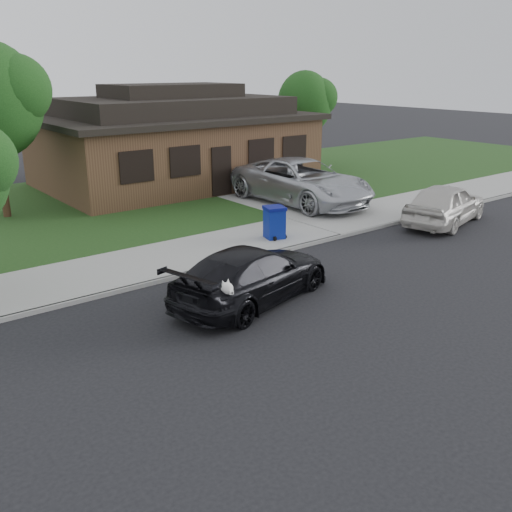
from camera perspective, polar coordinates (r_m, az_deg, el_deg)
ground at (r=14.74m, az=8.05°, el=-3.82°), size 120.00×120.00×0.00m
sidewalk at (r=18.33m, az=-3.13°, el=1.01°), size 60.00×3.00×0.12m
curb at (r=17.17m, az=-0.28°, el=-0.17°), size 60.00×0.12×0.12m
lawn at (r=25.11m, az=-13.65°, el=5.30°), size 60.00×13.00×0.13m
driveway at (r=25.68m, az=1.53°, el=6.11°), size 4.50×13.00×0.14m
sedan at (r=13.97m, az=-0.41°, el=-1.87°), size 5.08×3.06×1.38m
minivan at (r=23.79m, az=4.58°, el=7.45°), size 3.20×6.56×1.79m
white_compact at (r=22.09m, az=18.39°, el=4.99°), size 4.78×2.85×1.53m
recycling_bin at (r=18.84m, az=1.86°, el=3.41°), size 0.80×0.80×1.06m
house at (r=28.30m, az=-8.20°, el=11.32°), size 12.60×8.60×4.65m
tree_1 at (r=32.50m, az=5.20°, el=15.11°), size 3.15×3.00×5.25m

